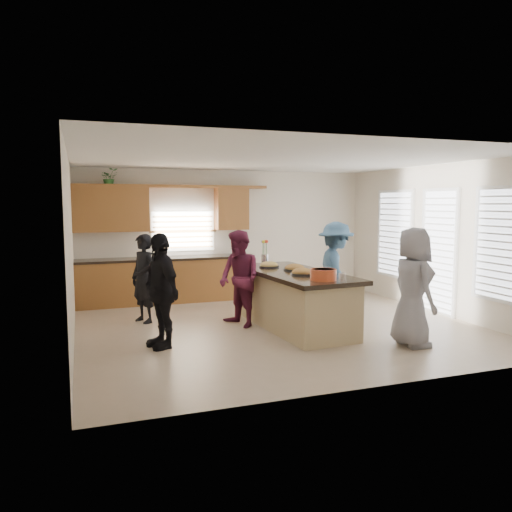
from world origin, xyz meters
name	(u,v)px	position (x,y,z in m)	size (l,w,h in m)	color
floor	(277,326)	(0.00, 0.00, 0.00)	(6.50, 6.50, 0.00)	#C2AA90
room_shell	(278,214)	(0.00, 0.00, 1.90)	(6.52, 6.02, 2.81)	silver
back_cabinetry	(164,259)	(-1.47, 2.73, 0.91)	(4.08, 0.66, 2.46)	brown
right_wall_glazing	(440,243)	(3.22, -0.13, 1.34)	(0.06, 4.00, 2.25)	white
island	(295,301)	(0.23, -0.20, 0.45)	(1.33, 2.77, 0.95)	tan
platter_front	(302,273)	(0.21, -0.55, 0.98)	(0.38, 0.38, 0.15)	black
platter_mid	(295,268)	(0.31, -0.03, 0.98)	(0.38, 0.38, 0.16)	black
platter_back	(269,266)	(0.04, 0.49, 0.98)	(0.36, 0.36, 0.15)	black
salad_bowl	(323,274)	(0.25, -1.19, 1.04)	(0.39, 0.39, 0.17)	#D14D26
clear_cup	(343,276)	(0.57, -1.21, 1.00)	(0.09, 0.09, 0.10)	white
plate_stack	(267,265)	(0.03, 0.59, 0.97)	(0.21, 0.21, 0.05)	#B08AC8
flower_vase	(265,252)	(0.14, 0.97, 1.18)	(0.14, 0.14, 0.45)	silver
potted_plant	(109,178)	(-2.51, 2.82, 2.59)	(0.34, 0.29, 0.37)	#2C6628
woman_left_back	(144,278)	(-2.09, 1.05, 0.77)	(0.57, 0.37, 1.55)	black
woman_left_mid	(240,279)	(-0.61, 0.20, 0.82)	(0.79, 0.62, 1.63)	maroon
woman_left_front	(161,290)	(-2.05, -0.58, 0.83)	(0.97, 0.41, 1.66)	black
woman_right_back	(336,270)	(1.20, 0.18, 0.88)	(1.13, 0.65, 1.75)	#3B6082
woman_right_front	(413,287)	(1.41, -1.74, 0.87)	(0.85, 0.55, 1.74)	gray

